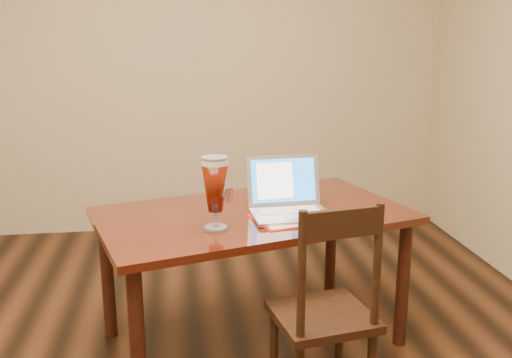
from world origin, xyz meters
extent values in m
cube|color=tan|center=(0.00, 2.50, 1.35)|extent=(4.50, 0.01, 2.70)
cube|color=#4C140A|center=(0.52, 0.69, 0.67)|extent=(1.64, 1.20, 0.04)
cylinder|color=#36170D|center=(-0.02, 0.18, 0.33)|extent=(0.06, 0.06, 0.65)
cylinder|color=#36170D|center=(1.25, 0.55, 0.33)|extent=(0.06, 0.06, 0.65)
cylinder|color=#36170D|center=(-0.21, 0.83, 0.33)|extent=(0.06, 0.06, 0.65)
cylinder|color=#36170D|center=(1.06, 1.20, 0.33)|extent=(0.06, 0.06, 0.65)
cube|color=#A91D0F|center=(0.70, 0.57, 0.69)|extent=(0.45, 0.37, 0.00)
cube|color=white|center=(0.70, 0.57, 0.69)|extent=(0.40, 0.33, 0.00)
cube|color=silver|center=(0.69, 0.58, 0.70)|extent=(0.37, 0.27, 0.02)
cube|color=silver|center=(0.69, 0.63, 0.71)|extent=(0.30, 0.13, 0.00)
cube|color=#BABABF|center=(0.69, 0.51, 0.71)|extent=(0.09, 0.07, 0.00)
cube|color=silver|center=(0.68, 0.73, 0.83)|extent=(0.36, 0.09, 0.24)
cube|color=blue|center=(0.68, 0.73, 0.83)|extent=(0.32, 0.08, 0.20)
cube|color=white|center=(0.64, 0.72, 0.83)|extent=(0.18, 0.06, 0.17)
cylinder|color=silver|center=(0.33, 0.46, 0.69)|extent=(0.10, 0.10, 0.01)
cylinder|color=silver|center=(0.33, 0.46, 0.73)|extent=(0.02, 0.02, 0.07)
cylinder|color=silver|center=(0.33, 0.46, 0.99)|extent=(0.12, 0.12, 0.02)
cylinder|color=silver|center=(0.33, 0.46, 1.01)|extent=(0.12, 0.12, 0.01)
cylinder|color=silver|center=(0.37, 0.95, 0.71)|extent=(0.06, 0.06, 0.04)
cylinder|color=silver|center=(0.43, 1.02, 0.71)|extent=(0.06, 0.06, 0.04)
cube|color=#321A0D|center=(0.74, 0.15, 0.40)|extent=(0.44, 0.43, 0.04)
cylinder|color=#321A0D|center=(0.56, 0.27, 0.19)|extent=(0.04, 0.04, 0.38)
cylinder|color=#321A0D|center=(0.87, 0.32, 0.19)|extent=(0.04, 0.04, 0.38)
cylinder|color=#321A0D|center=(0.61, -0.02, 0.66)|extent=(0.03, 0.03, 0.50)
cylinder|color=#321A0D|center=(0.92, 0.03, 0.66)|extent=(0.03, 0.03, 0.50)
cube|color=#321A0D|center=(0.76, 0.01, 0.85)|extent=(0.31, 0.08, 0.11)
camera|label=1|loc=(0.18, -1.93, 1.53)|focal=40.00mm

